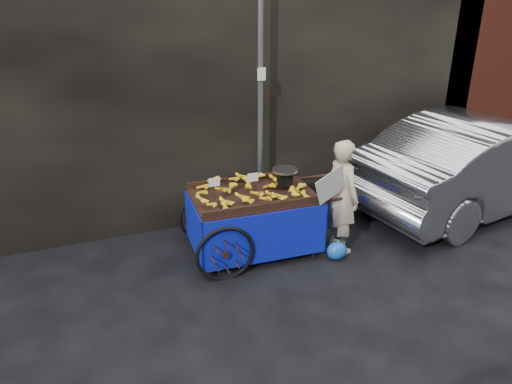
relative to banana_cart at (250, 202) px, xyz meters
name	(u,v)px	position (x,y,z in m)	size (l,w,h in m)	color
ground	(274,265)	(0.17, -0.48, -0.80)	(80.00, 80.00, 0.00)	black
building_wall	(237,54)	(0.56, 2.12, 1.70)	(13.50, 2.00, 5.00)	black
street_pole	(260,101)	(0.47, 0.82, 1.21)	(0.12, 0.10, 4.00)	slate
banana_cart	(250,202)	(0.00, 0.00, 0.00)	(2.42, 1.24, 1.29)	black
vendor	(342,196)	(1.25, -0.38, 0.04)	(0.82, 0.65, 1.67)	#C8B595
plastic_bag	(337,251)	(1.07, -0.64, -0.66)	(0.30, 0.24, 0.27)	blue
parked_car	(485,161)	(4.29, 0.10, 0.01)	(1.70, 4.88, 1.61)	#B0B2B8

